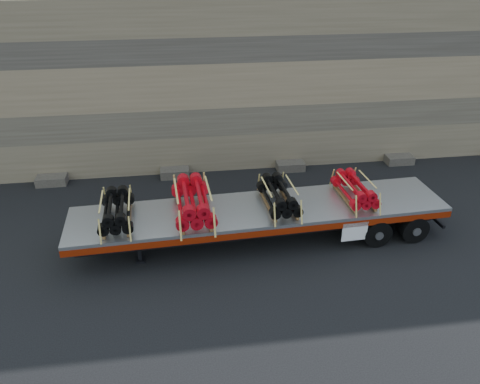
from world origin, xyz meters
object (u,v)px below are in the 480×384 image
(bundle_midfront, at_px, (193,202))
(bundle_midrear, at_px, (279,196))
(bundle_front, at_px, (117,211))
(bundle_rear, at_px, (355,190))
(trailer, at_px, (260,224))

(bundle_midfront, bearing_deg, bundle_midrear, -0.00)
(bundle_front, height_order, bundle_midrear, bundle_midrear)
(bundle_rear, bearing_deg, trailer, -180.00)
(trailer, relative_size, bundle_front, 6.04)
(bundle_front, xyz_separation_m, bundle_midfront, (2.32, 0.11, 0.07))
(bundle_midrear, bearing_deg, trailer, 180.00)
(bundle_rear, bearing_deg, bundle_front, -180.00)
(bundle_midfront, bearing_deg, trailer, -0.00)
(bundle_front, bearing_deg, trailer, 0.00)
(bundle_midfront, height_order, bundle_midrear, bundle_midfront)
(trailer, height_order, bundle_front, bundle_front)
(bundle_front, distance_m, bundle_rear, 7.66)
(bundle_midfront, bearing_deg, bundle_front, -180.00)
(bundle_midfront, relative_size, bundle_rear, 1.24)
(trailer, xyz_separation_m, bundle_front, (-4.48, -0.20, 0.96))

